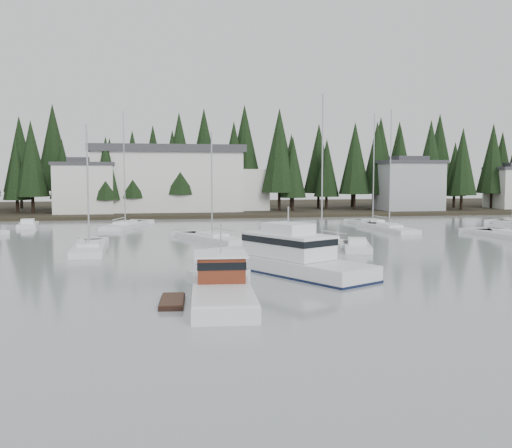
{
  "coord_description": "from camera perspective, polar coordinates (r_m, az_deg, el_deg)",
  "views": [
    {
      "loc": [
        -7.28,
        -14.42,
        6.31
      ],
      "look_at": [
        0.72,
        30.27,
        2.5
      ],
      "focal_mm": 40.0,
      "sensor_mm": 36.0,
      "label": 1
    }
  ],
  "objects": [
    {
      "name": "house_east_a",
      "position": [
        102.06,
        14.98,
        3.85
      ],
      "size": [
        10.6,
        8.48,
        9.25
      ],
      "color": "#999EA0",
      "rests_on": "ground"
    },
    {
      "name": "runabout_3",
      "position": [
        76.24,
        -21.85,
        -0.2
      ],
      "size": [
        2.81,
        5.58,
        1.42
      ],
      "rotation": [
        0.0,
        0.0,
        1.69
      ],
      "color": "silver",
      "rests_on": "ground"
    },
    {
      "name": "sailboat_2",
      "position": [
        50.39,
        -16.33,
        -2.53
      ],
      "size": [
        3.01,
        10.28,
        11.22
      ],
      "rotation": [
        0.0,
        0.0,
        1.62
      ],
      "color": "silver",
      "rests_on": "ground"
    },
    {
      "name": "runabout_1",
      "position": [
        49.74,
        10.07,
        -2.41
      ],
      "size": [
        3.73,
        6.06,
        1.42
      ],
      "rotation": [
        0.0,
        0.0,
        1.28
      ],
      "color": "silver",
      "rests_on": "ground"
    },
    {
      "name": "cabin_cruiser_center",
      "position": [
        37.41,
        3.63,
        -3.76
      ],
      "size": [
        8.85,
        11.96,
        5.01
      ],
      "rotation": [
        0.0,
        0.0,
        2.08
      ],
      "color": "silver",
      "rests_on": "ground"
    },
    {
      "name": "sailboat_10",
      "position": [
        56.14,
        -4.41,
        -1.62
      ],
      "size": [
        6.62,
        10.2,
        11.15
      ],
      "rotation": [
        0.0,
        0.0,
        2.01
      ],
      "color": "silver",
      "rests_on": "ground"
    },
    {
      "name": "ground",
      "position": [
        17.35,
        16.16,
        -16.74
      ],
      "size": [
        260.0,
        260.0,
        0.0
      ],
      "primitive_type": "plane",
      "color": "gray",
      "rests_on": "ground"
    },
    {
      "name": "conifer_treeline",
      "position": [
        100.89,
        -5.99,
        1.19
      ],
      "size": [
        200.0,
        22.0,
        20.0
      ],
      "primitive_type": null,
      "color": "black",
      "rests_on": "ground"
    },
    {
      "name": "harbor_inn",
      "position": [
        96.86,
        -7.61,
        4.44
      ],
      "size": [
        29.5,
        11.5,
        10.9
      ],
      "color": "silver",
      "rests_on": "ground"
    },
    {
      "name": "far_shore_land",
      "position": [
        111.84,
        -6.4,
        1.53
      ],
      "size": [
        240.0,
        54.0,
        1.0
      ],
      "primitive_type": "cube",
      "color": "black",
      "rests_on": "ground"
    },
    {
      "name": "sailboat_5",
      "position": [
        75.1,
        11.59,
        -0.05
      ],
      "size": [
        3.67,
        8.39,
        14.77
      ],
      "rotation": [
        0.0,
        0.0,
        1.68
      ],
      "color": "silver",
      "rests_on": "ground"
    },
    {
      "name": "sailboat_9",
      "position": [
        72.37,
        -12.93,
        -0.27
      ],
      "size": [
        5.72,
        10.71,
        14.86
      ],
      "rotation": [
        0.0,
        0.0,
        1.27
      ],
      "color": "silver",
      "rests_on": "ground"
    },
    {
      "name": "house_west",
      "position": [
        94.05,
        -16.72,
        3.59
      ],
      "size": [
        9.54,
        7.42,
        8.75
      ],
      "color": "silver",
      "rests_on": "ground"
    },
    {
      "name": "lobster_boat_brown",
      "position": [
        29.09,
        -3.62,
        -6.73
      ],
      "size": [
        5.02,
        9.12,
        4.41
      ],
      "rotation": [
        0.0,
        0.0,
        1.49
      ],
      "color": "silver",
      "rests_on": "ground"
    },
    {
      "name": "sailboat_6",
      "position": [
        53.83,
        6.58,
        -1.88
      ],
      "size": [
        5.48,
        9.57,
        14.44
      ],
      "rotation": [
        0.0,
        0.0,
        1.9
      ],
      "color": "silver",
      "rests_on": "ground"
    },
    {
      "name": "sailboat_3",
      "position": [
        68.22,
        13.18,
        -0.57
      ],
      "size": [
        3.14,
        10.46,
        14.54
      ],
      "rotation": [
        0.0,
        0.0,
        1.63
      ],
      "color": "silver",
      "rests_on": "ground"
    },
    {
      "name": "sailboat_8",
      "position": [
        63.96,
        24.2,
        -1.24
      ],
      "size": [
        3.64,
        10.57,
        12.16
      ],
      "rotation": [
        0.0,
        0.0,
        1.65
      ],
      "color": "silver",
      "rests_on": "ground"
    }
  ]
}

